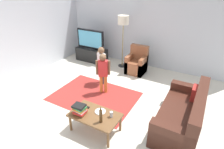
{
  "coord_description": "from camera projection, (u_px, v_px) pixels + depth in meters",
  "views": [
    {
      "loc": [
        2.04,
        -3.03,
        2.84
      ],
      "look_at": [
        0.0,
        0.6,
        0.65
      ],
      "focal_mm": 29.53,
      "sensor_mm": 36.0,
      "label": 1
    }
  ],
  "objects": [
    {
      "name": "ground",
      "position": [
        100.0,
        108.0,
        4.55
      ],
      "size": [
        7.8,
        7.8,
        0.0
      ],
      "primitive_type": "plane",
      "color": "beige"
    },
    {
      "name": "wall_back",
      "position": [
        147.0,
        28.0,
        6.23
      ],
      "size": [
        6.0,
        0.12,
        2.7
      ],
      "primitive_type": "cube",
      "color": "silver",
      "rests_on": "ground"
    },
    {
      "name": "wall_left",
      "position": [
        10.0,
        37.0,
        5.22
      ],
      "size": [
        0.12,
        6.0,
        2.7
      ],
      "primitive_type": "cube",
      "color": "silver",
      "rests_on": "ground"
    },
    {
      "name": "area_rug",
      "position": [
        95.0,
        96.0,
        4.98
      ],
      "size": [
        2.2,
        1.6,
        0.01
      ],
      "primitive_type": "cube",
      "color": "#9E2D28",
      "rests_on": "ground"
    },
    {
      "name": "tv_stand",
      "position": [
        92.0,
        55.0,
        7.01
      ],
      "size": [
        1.2,
        0.44,
        0.5
      ],
      "color": "black",
      "rests_on": "ground"
    },
    {
      "name": "tv",
      "position": [
        90.0,
        40.0,
        6.71
      ],
      "size": [
        1.1,
        0.28,
        0.71
      ],
      "color": "black",
      "rests_on": "tv_stand"
    },
    {
      "name": "couch",
      "position": [
        184.0,
        116.0,
        3.84
      ],
      "size": [
        0.8,
        1.8,
        0.86
      ],
      "color": "#472319",
      "rests_on": "ground"
    },
    {
      "name": "armchair",
      "position": [
        137.0,
        64.0,
        6.14
      ],
      "size": [
        0.6,
        0.6,
        0.9
      ],
      "color": "brown",
      "rests_on": "ground"
    },
    {
      "name": "floor_lamp",
      "position": [
        123.0,
        23.0,
        5.99
      ],
      "size": [
        0.36,
        0.36,
        1.78
      ],
      "color": "#262626",
      "rests_on": "ground"
    },
    {
      "name": "child_near_tv",
      "position": [
        102.0,
        62.0,
        5.3
      ],
      "size": [
        0.36,
        0.22,
        1.14
      ],
      "color": "#4C4C59",
      "rests_on": "ground"
    },
    {
      "name": "child_center",
      "position": [
        103.0,
        70.0,
        4.85
      ],
      "size": [
        0.34,
        0.24,
        1.14
      ],
      "color": "orange",
      "rests_on": "ground"
    },
    {
      "name": "coffee_table",
      "position": [
        95.0,
        116.0,
        3.7
      ],
      "size": [
        1.0,
        0.6,
        0.42
      ],
      "color": "brown",
      "rests_on": "ground"
    },
    {
      "name": "book_stack",
      "position": [
        79.0,
        109.0,
        3.65
      ],
      "size": [
        0.28,
        0.23,
        0.22
      ],
      "color": "yellow",
      "rests_on": "coffee_table"
    },
    {
      "name": "bottle",
      "position": [
        101.0,
        116.0,
        3.43
      ],
      "size": [
        0.06,
        0.06,
        0.33
      ],
      "color": "#4C3319",
      "rests_on": "coffee_table"
    },
    {
      "name": "tv_remote",
      "position": [
        86.0,
        107.0,
        3.88
      ],
      "size": [
        0.17,
        0.06,
        0.02
      ],
      "primitive_type": "cube",
      "rotation": [
        0.0,
        0.0,
        0.09
      ],
      "color": "black",
      "rests_on": "coffee_table"
    },
    {
      "name": "soda_can",
      "position": [
        111.0,
        114.0,
        3.59
      ],
      "size": [
        0.07,
        0.07,
        0.12
      ],
      "primitive_type": "cylinder",
      "color": "silver",
      "rests_on": "coffee_table"
    },
    {
      "name": "plate",
      "position": [
        100.0,
        111.0,
        3.75
      ],
      "size": [
        0.22,
        0.22,
        0.02
      ],
      "color": "white",
      "rests_on": "coffee_table"
    }
  ]
}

